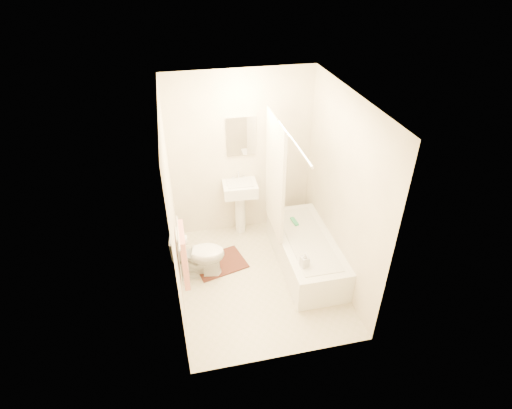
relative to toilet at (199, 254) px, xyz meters
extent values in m
plane|color=beige|center=(0.75, -0.27, -0.33)|extent=(2.40, 2.40, 0.00)
plane|color=white|center=(0.75, -0.27, 2.07)|extent=(2.40, 2.40, 0.00)
cube|color=beige|center=(0.75, 0.93, 0.87)|extent=(2.00, 0.02, 2.40)
cube|color=beige|center=(-0.25, -0.27, 0.87)|extent=(0.02, 2.40, 2.40)
cube|color=beige|center=(1.75, -0.27, 0.87)|extent=(0.02, 2.40, 2.40)
cube|color=white|center=(0.75, 0.91, 1.17)|extent=(0.40, 0.03, 0.55)
cylinder|color=silver|center=(1.05, -0.17, 1.67)|extent=(0.03, 1.70, 0.03)
cube|color=silver|center=(1.05, 0.23, 0.89)|extent=(0.04, 0.80, 1.55)
cylinder|color=silver|center=(-0.21, -0.52, 0.77)|extent=(0.02, 0.60, 0.02)
cube|color=#CC7266|center=(-0.18, -0.52, 0.45)|extent=(0.06, 0.45, 0.66)
cylinder|color=white|center=(-0.18, -0.15, 0.37)|extent=(0.11, 0.12, 0.12)
imported|color=silver|center=(0.00, 0.00, 0.00)|extent=(0.71, 0.46, 0.66)
cube|color=#54281C|center=(0.27, 0.12, -0.32)|extent=(0.77, 0.65, 0.02)
imported|color=white|center=(1.21, -0.63, 0.22)|extent=(0.11, 0.11, 0.20)
cube|color=#32A666|center=(1.35, 0.24, 0.13)|extent=(0.07, 0.18, 0.04)
camera|label=1|loc=(-0.12, -4.00, 3.36)|focal=28.00mm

